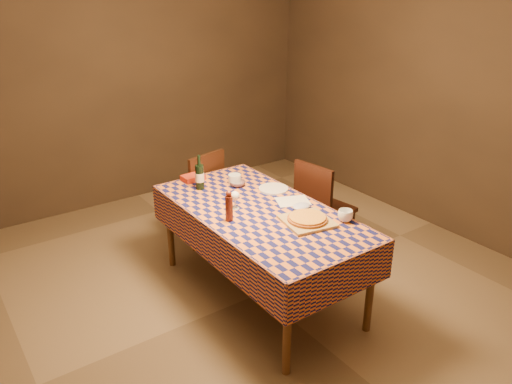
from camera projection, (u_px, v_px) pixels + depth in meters
room at (260, 137)px, 3.60m from camera, size 5.00×5.10×2.70m
dining_table at (260, 219)px, 3.85m from camera, size 0.94×1.84×0.77m
cutting_board at (307, 221)px, 3.62m from camera, size 0.39×0.39×0.02m
pizza at (307, 218)px, 3.61m from camera, size 0.34×0.34×0.03m
pepper_mill at (229, 207)px, 3.61m from camera, size 0.06×0.06×0.23m
bowl at (237, 184)px, 4.25m from camera, size 0.18×0.18×0.04m
wine_glass at (235, 196)px, 3.80m from camera, size 0.07×0.07×0.14m
wine_bottle at (200, 176)px, 4.16m from camera, size 0.10×0.10×0.30m
deli_tub at (235, 180)px, 4.27m from camera, size 0.12×0.12×0.09m
takeout_container at (193, 178)px, 4.38m from camera, size 0.19×0.14×0.05m
white_plate at (273, 189)px, 4.19m from camera, size 0.32×0.32×0.01m
tumbler at (345, 216)px, 3.63m from camera, size 0.15×0.15×0.09m
flour_patch at (293, 201)px, 3.97m from camera, size 0.31×0.28×0.00m
flour_bag at (301, 206)px, 3.83m from camera, size 0.18×0.16×0.04m
chair_far at (200, 192)px, 4.77m from camera, size 0.51×0.51×0.93m
chair_right at (320, 205)px, 4.50m from camera, size 0.48×0.47×0.93m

